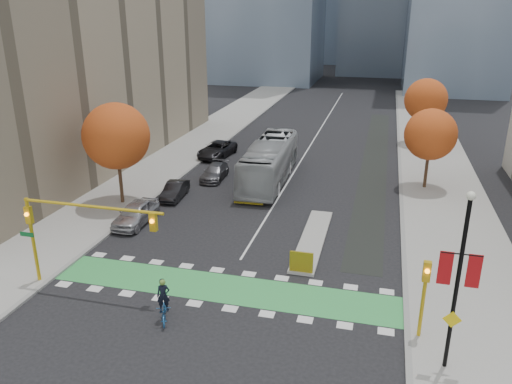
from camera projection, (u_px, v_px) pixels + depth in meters
The scene contains 23 objects.
ground at pixel (215, 302), 26.89m from camera, with size 300.00×300.00×0.00m, color black.
sidewalk_west at pixel (150, 172), 48.23m from camera, with size 7.00×120.00×0.15m, color gray.
sidewalk_east at pixel (444, 197), 41.89m from camera, with size 7.00×120.00×0.15m, color gray.
curb_west at pixel (183, 175), 47.41m from camera, with size 0.30×120.00×0.16m, color gray.
curb_east at pixel (401, 193), 42.71m from camera, with size 0.30×120.00×0.16m, color gray.
bike_crossing at pixel (223, 288), 28.25m from camera, with size 20.00×3.00×0.01m, color green.
centre_line at pixel (317, 134), 63.28m from camera, with size 0.15×70.00×0.01m, color silver.
bike_lane_paint at pixel (375, 160), 52.42m from camera, with size 2.50×50.00×0.01m, color black.
median_island at pixel (313, 239), 34.11m from camera, with size 1.60×10.00×0.16m, color gray.
hazard_board at pixel (301, 262), 29.50m from camera, with size 1.40×0.12×1.30m, color yellow.
building_west at pixel (50, 36), 48.26m from camera, with size 16.00×44.00×25.00m, color gray.
tree_west at pixel (116, 136), 38.70m from camera, with size 5.20×5.20×8.22m.
tree_east_near at pixel (431, 135), 42.42m from camera, with size 4.40×4.40×7.08m.
tree_east_far at pixel (426, 100), 56.73m from camera, with size 4.80×4.80×7.65m.
traffic_signal_west at pixel (70, 222), 26.90m from camera, with size 8.53×0.56×5.20m.
traffic_signal_east at pixel (425, 288), 23.02m from camera, with size 0.35×0.43×4.10m.
banner_lamppost at pixel (458, 276), 20.33m from camera, with size 1.65×0.36×8.28m.
cyclist at pixel (164, 307), 25.11m from camera, with size 1.41×2.11×2.31m.
bus at pixel (269, 161), 45.40m from camera, with size 3.17×13.55×3.77m, color #9EA2A5.
parked_car_a at pixel (136, 213), 36.52m from camera, with size 1.96×4.88×1.66m, color #A9A9AE.
parked_car_b at pixel (175, 190), 41.63m from camera, with size 1.43×4.09×1.35m, color black.
parked_car_c at pixel (215, 172), 46.35m from camera, with size 1.87×4.61×1.34m, color #535258.
parked_car_d at pixel (217, 149), 53.39m from camera, with size 2.67×5.79×1.61m, color black.
Camera 1 is at (7.98, -21.93, 14.79)m, focal length 35.00 mm.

